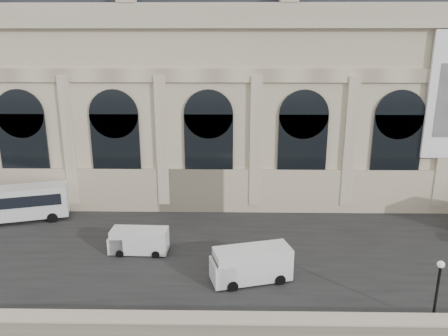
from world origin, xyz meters
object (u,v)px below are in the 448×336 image
object	(u,v)px
bus_left	(3,204)
van_b	(248,265)
van_c	(136,241)
lamp_right	(437,294)

from	to	relation	value
bus_left	van_b	bearing A→B (deg)	-24.25
bus_left	van_c	distance (m)	16.67
van_c	lamp_right	distance (m)	24.20
van_b	van_c	distance (m)	10.86
bus_left	lamp_right	world-z (taller)	lamp_right
van_b	van_c	xyz separation A→B (m)	(-9.79, 4.71, -0.24)
van_c	lamp_right	xyz separation A→B (m)	(21.98, -10.06, 1.17)
van_b	lamp_right	distance (m)	13.35
van_b	van_c	bearing A→B (deg)	154.30
van_b	bus_left	bearing A→B (deg)	155.75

